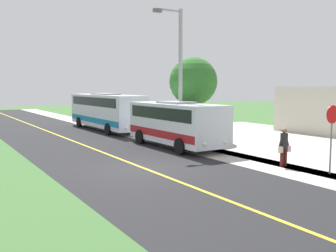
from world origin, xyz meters
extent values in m
plane|color=#3D6633|center=(0.00, 0.00, 0.00)|extent=(120.00, 120.00, 0.00)
cube|color=black|center=(0.00, 0.00, 0.00)|extent=(8.00, 100.00, 0.01)
cube|color=#B2ADA3|center=(-5.20, 0.00, 0.00)|extent=(2.40, 100.00, 0.01)
cube|color=gold|center=(0.00, 0.00, 0.01)|extent=(0.16, 100.00, 0.00)
cube|color=silver|center=(-4.53, -4.39, 1.49)|extent=(2.46, 7.54, 2.29)
cube|color=maroon|center=(-4.53, -4.39, 0.90)|extent=(2.50, 7.39, 0.44)
cube|color=black|center=(-4.53, -4.39, 2.09)|extent=(2.50, 6.78, 0.70)
cube|color=gray|center=(-4.53, -4.39, 2.70)|extent=(1.47, 2.26, 0.12)
cylinder|color=black|center=(-5.76, -2.05, 0.45)|extent=(0.25, 0.90, 0.90)
cylinder|color=black|center=(-3.30, -2.05, 0.45)|extent=(0.25, 0.90, 0.90)
cylinder|color=black|center=(-5.76, -6.72, 0.45)|extent=(0.25, 0.90, 0.90)
cylinder|color=black|center=(-3.30, -6.72, 0.45)|extent=(0.25, 0.90, 0.90)
sphere|color=#F2EACC|center=(-5.20, -0.60, 0.70)|extent=(0.20, 0.20, 0.20)
sphere|color=#F2EACC|center=(-3.85, -0.60, 0.70)|extent=(0.20, 0.20, 0.20)
cube|color=silver|center=(-4.50, -15.33, 1.66)|extent=(2.41, 10.84, 2.62)
cube|color=#0C72A5|center=(-4.50, -15.33, 0.90)|extent=(2.45, 10.63, 0.44)
cube|color=black|center=(-4.50, -15.33, 2.42)|extent=(2.45, 9.76, 0.70)
cube|color=gray|center=(-4.50, -15.33, 3.03)|extent=(1.44, 3.25, 0.12)
cylinder|color=black|center=(-5.71, -11.97, 0.45)|extent=(0.25, 0.90, 0.90)
cylinder|color=black|center=(-3.30, -11.97, 0.45)|extent=(0.25, 0.90, 0.90)
cylinder|color=black|center=(-5.71, -18.69, 0.45)|extent=(0.25, 0.90, 0.90)
cylinder|color=black|center=(-3.30, -18.69, 0.45)|extent=(0.25, 0.90, 0.90)
sphere|color=#F2EACC|center=(-5.16, -9.89, 0.70)|extent=(0.20, 0.20, 0.20)
sphere|color=#F2EACC|center=(-3.84, -9.89, 0.70)|extent=(0.20, 0.20, 0.20)
cylinder|color=#4C1919|center=(-5.76, 2.98, 0.43)|extent=(0.18, 0.18, 0.85)
cylinder|color=#4C1919|center=(-5.56, 2.98, 0.43)|extent=(0.18, 0.18, 0.85)
cylinder|color=#262628|center=(-5.66, 2.98, 1.19)|extent=(0.34, 0.34, 0.68)
sphere|color=#8C664C|center=(-5.66, 2.98, 1.65)|extent=(0.23, 0.23, 0.23)
cylinder|color=#262628|center=(-5.84, 2.98, 1.23)|extent=(0.28, 0.10, 0.61)
cube|color=beige|center=(-5.92, 3.03, 0.80)|extent=(0.20, 0.12, 0.28)
cylinder|color=#262628|center=(-5.48, 2.98, 1.23)|extent=(0.28, 0.10, 0.61)
cube|color=beige|center=(-5.40, 3.03, 0.80)|extent=(0.20, 0.12, 0.28)
cylinder|color=slate|center=(-6.10, 5.08, 1.10)|extent=(0.07, 0.07, 2.20)
cylinder|color=red|center=(-6.10, 5.10, 2.50)|extent=(0.76, 0.03, 0.76)
cylinder|color=#9E9EA3|center=(-5.00, -4.62, 4.12)|extent=(0.24, 0.24, 8.25)
cylinder|color=#9E9EA3|center=(-4.20, -4.62, 8.10)|extent=(1.60, 0.14, 0.14)
cube|color=#59595B|center=(-3.40, -4.62, 8.00)|extent=(0.50, 0.24, 0.20)
cylinder|color=#4C3826|center=(-7.40, -6.66, 1.38)|extent=(0.36, 0.36, 2.76)
sphere|color=#2D6B28|center=(-7.40, -6.66, 4.00)|extent=(3.30, 3.30, 3.30)
camera|label=1|loc=(7.89, 14.98, 3.63)|focal=41.06mm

